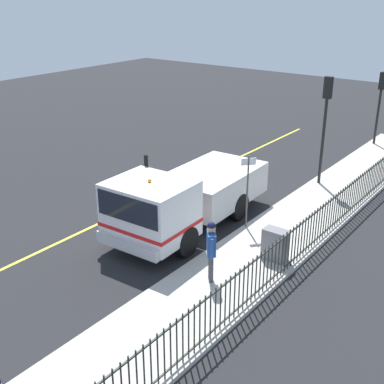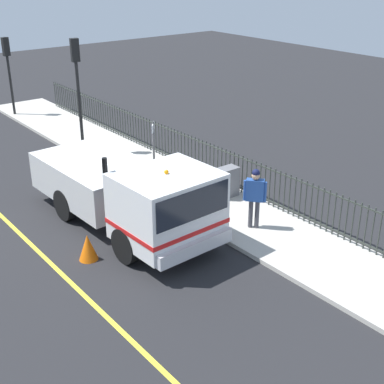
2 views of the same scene
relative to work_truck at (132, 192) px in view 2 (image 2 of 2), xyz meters
name	(u,v)px [view 2 (image 2 of 2)]	position (x,y,z in m)	size (l,w,h in m)	color
ground_plane	(95,208)	(-0.12, 2.08, -1.24)	(61.12, 61.12, 0.00)	#232326
sidewalk_slab	(174,183)	(2.94, 2.08, -1.18)	(2.69, 27.78, 0.12)	#B7B2A8
lane_marking	(17,231)	(-2.66, 2.08, -1.24)	(0.12, 25.01, 0.01)	yellow
work_truck	(132,192)	(0.00, 0.00, 0.00)	(2.71, 6.81, 2.63)	white
worker_standing	(255,192)	(2.70, -2.10, -0.02)	(0.50, 0.53, 1.79)	#264C99
iron_fence	(201,156)	(4.14, 2.08, -0.47)	(0.04, 23.65, 1.28)	#2D332D
traffic_light_near	(77,73)	(1.97, 6.80, 1.97)	(0.33, 0.26, 4.37)	black
traffic_light_mid	(8,60)	(1.91, 13.83, 1.49)	(0.33, 0.25, 3.66)	black
utility_cabinet	(227,182)	(3.56, 0.01, -0.63)	(0.74, 0.43, 0.97)	slate
traffic_cone	(88,247)	(-1.78, -0.57, -0.89)	(0.50, 0.50, 0.71)	orange
street_sign	(154,151)	(1.71, 1.41, 0.45)	(0.35, 0.40, 2.53)	#4C4C4C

